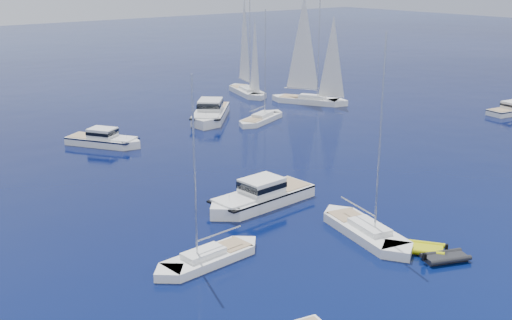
# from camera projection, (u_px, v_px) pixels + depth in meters

# --- Properties ---
(ground) EXTENTS (400.00, 400.00, 0.00)m
(ground) POSITION_uv_depth(u_px,v_px,m) (468.00, 281.00, 39.35)
(ground) COLOR #08184E
(ground) RESTS_ON ground
(motor_cruiser_centre) EXTENTS (11.10, 4.04, 2.86)m
(motor_cruiser_centre) POSITION_uv_depth(u_px,v_px,m) (260.00, 205.00, 52.01)
(motor_cruiser_centre) COLOR white
(motor_cruiser_centre) RESTS_ON ground
(motor_cruiser_far_r) EXTENTS (8.62, 3.76, 2.19)m
(motor_cruiser_far_r) POSITION_uv_depth(u_px,v_px,m) (512.00, 114.00, 84.24)
(motor_cruiser_far_r) COLOR white
(motor_cruiser_far_r) RESTS_ON ground
(motor_cruiser_distant) EXTENTS (11.22, 11.70, 3.26)m
(motor_cruiser_distant) POSITION_uv_depth(u_px,v_px,m) (210.00, 119.00, 81.11)
(motor_cruiser_distant) COLOR silver
(motor_cruiser_distant) RESTS_ON ground
(motor_cruiser_horizon) EXTENTS (7.35, 9.44, 2.45)m
(motor_cruiser_horizon) POSITION_uv_depth(u_px,v_px,m) (105.00, 145.00, 69.36)
(motor_cruiser_horizon) COLOR white
(motor_cruiser_horizon) RESTS_ON ground
(sailboat_fore) EXTENTS (5.00, 10.78, 15.34)m
(sailboat_fore) POSITION_uv_depth(u_px,v_px,m) (366.00, 236.00, 46.06)
(sailboat_fore) COLOR white
(sailboat_fore) RESTS_ON ground
(sailboat_mid_l) EXTENTS (9.09, 2.93, 13.16)m
(sailboat_mid_l) POSITION_uv_depth(u_px,v_px,m) (208.00, 262.00, 41.90)
(sailboat_mid_l) COLOR white
(sailboat_mid_l) RESTS_ON ground
(sailboat_centre) EXTENTS (10.01, 6.04, 14.37)m
(sailboat_centre) POSITION_uv_depth(u_px,v_px,m) (261.00, 121.00, 80.05)
(sailboat_centre) COLOR white
(sailboat_centre) RESTS_ON ground
(sailboat_sails_r) EXTENTS (8.55, 11.90, 17.51)m
(sailboat_sails_r) POSITION_uv_depth(u_px,v_px,m) (309.00, 103.00, 90.82)
(sailboat_sails_r) COLOR white
(sailboat_sails_r) RESTS_ON ground
(sailboat_sails_far) EXTENTS (6.17, 11.96, 17.02)m
(sailboat_sails_far) POSITION_uv_depth(u_px,v_px,m) (247.00, 94.00, 97.14)
(sailboat_sails_far) COLOR silver
(sailboat_sails_far) RESTS_ON ground
(tender_yellow) EXTENTS (4.10, 4.59, 0.95)m
(tender_yellow) POSITION_uv_depth(u_px,v_px,m) (415.00, 251.00, 43.62)
(tender_yellow) COLOR #BCC10B
(tender_yellow) RESTS_ON ground
(tender_grey_near) EXTENTS (3.66, 2.89, 0.95)m
(tender_grey_near) POSITION_uv_depth(u_px,v_px,m) (445.00, 261.00, 42.14)
(tender_grey_near) COLOR black
(tender_grey_near) RESTS_ON ground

